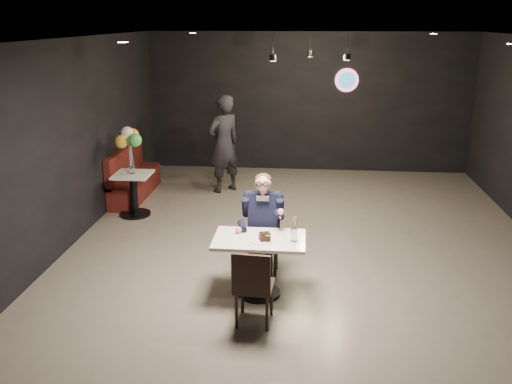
# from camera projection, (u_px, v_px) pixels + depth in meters

# --- Properties ---
(floor) EXTENTS (9.00, 9.00, 0.00)m
(floor) POSITION_uv_depth(u_px,v_px,m) (305.00, 250.00, 8.00)
(floor) COLOR slate
(floor) RESTS_ON ground
(wall_sign) EXTENTS (0.50, 0.06, 0.50)m
(wall_sign) POSITION_uv_depth(u_px,v_px,m) (347.00, 80.00, 11.55)
(wall_sign) COLOR pink
(wall_sign) RESTS_ON floor
(pendant_lights) EXTENTS (1.40, 1.20, 0.36)m
(pendant_lights) POSITION_uv_depth(u_px,v_px,m) (311.00, 42.00, 9.02)
(pendant_lights) COLOR black
(pendant_lights) RESTS_ON floor
(main_table) EXTENTS (1.10, 0.70, 0.75)m
(main_table) POSITION_uv_depth(u_px,v_px,m) (259.00, 267.00, 6.61)
(main_table) COLOR white
(main_table) RESTS_ON floor
(chair_far) EXTENTS (0.42, 0.46, 0.92)m
(chair_far) POSITION_uv_depth(u_px,v_px,m) (263.00, 242.00, 7.10)
(chair_far) COLOR black
(chair_far) RESTS_ON floor
(chair_near) EXTENTS (0.45, 0.49, 0.92)m
(chair_near) POSITION_uv_depth(u_px,v_px,m) (254.00, 285.00, 5.98)
(chair_near) COLOR black
(chair_near) RESTS_ON floor
(seated_man) EXTENTS (0.60, 0.80, 1.44)m
(seated_man) POSITION_uv_depth(u_px,v_px,m) (263.00, 224.00, 7.02)
(seated_man) COLOR black
(seated_man) RESTS_ON floor
(dessert_plate) EXTENTS (0.24, 0.24, 0.01)m
(dessert_plate) POSITION_uv_depth(u_px,v_px,m) (260.00, 241.00, 6.39)
(dessert_plate) COLOR white
(dessert_plate) RESTS_ON main_table
(cake_slice) EXTENTS (0.15, 0.13, 0.09)m
(cake_slice) POSITION_uv_depth(u_px,v_px,m) (265.00, 237.00, 6.39)
(cake_slice) COLOR black
(cake_slice) RESTS_ON dessert_plate
(mint_leaf) EXTENTS (0.06, 0.04, 0.01)m
(mint_leaf) POSITION_uv_depth(u_px,v_px,m) (268.00, 236.00, 6.33)
(mint_leaf) COLOR green
(mint_leaf) RESTS_ON cake_slice
(sundae_glass) EXTENTS (0.07, 0.07, 0.16)m
(sundae_glass) POSITION_uv_depth(u_px,v_px,m) (294.00, 235.00, 6.38)
(sundae_glass) COLOR silver
(sundae_glass) RESTS_ON main_table
(wafer_cone) EXTENTS (0.08, 0.08, 0.13)m
(wafer_cone) POSITION_uv_depth(u_px,v_px,m) (296.00, 223.00, 6.30)
(wafer_cone) COLOR tan
(wafer_cone) RESTS_ON sundae_glass
(booth_bench) EXTENTS (0.47, 1.88, 0.94)m
(booth_bench) POSITION_uv_depth(u_px,v_px,m) (135.00, 173.00, 10.25)
(booth_bench) COLOR #4A120F
(booth_bench) RESTS_ON floor
(side_table) EXTENTS (0.61, 0.61, 0.76)m
(side_table) POSITION_uv_depth(u_px,v_px,m) (134.00, 194.00, 9.30)
(side_table) COLOR white
(side_table) RESTS_ON floor
(balloon_vase) EXTENTS (0.09, 0.09, 0.14)m
(balloon_vase) POSITION_uv_depth(u_px,v_px,m) (132.00, 170.00, 9.16)
(balloon_vase) COLOR silver
(balloon_vase) RESTS_ON side_table
(balloon_bunch) EXTENTS (0.41, 0.41, 0.68)m
(balloon_bunch) POSITION_uv_depth(u_px,v_px,m) (130.00, 145.00, 9.04)
(balloon_bunch) COLOR gold
(balloon_bunch) RESTS_ON balloon_vase
(passerby) EXTENTS (0.81, 0.81, 1.89)m
(passerby) POSITION_uv_depth(u_px,v_px,m) (224.00, 144.00, 10.44)
(passerby) COLOR black
(passerby) RESTS_ON floor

